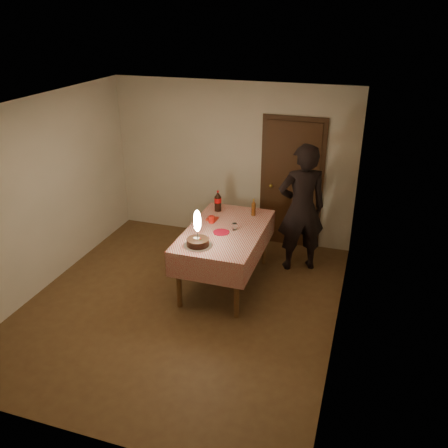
{
  "coord_description": "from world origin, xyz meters",
  "views": [
    {
      "loc": [
        2.17,
        -4.86,
        3.61
      ],
      "look_at": [
        0.38,
        0.65,
        0.95
      ],
      "focal_mm": 38.0,
      "sensor_mm": 36.0,
      "label": 1
    }
  ],
  "objects": [
    {
      "name": "ground",
      "position": [
        0.0,
        0.0,
        0.0
      ],
      "size": [
        4.0,
        4.5,
        0.01
      ],
      "primitive_type": "cube",
      "color": "brown",
      "rests_on": "ground"
    },
    {
      "name": "room_shell",
      "position": [
        0.03,
        0.08,
        1.65
      ],
      "size": [
        4.04,
        4.54,
        2.62
      ],
      "color": "beige",
      "rests_on": "ground"
    },
    {
      "name": "dining_table",
      "position": [
        0.38,
        0.7,
        0.74
      ],
      "size": [
        1.02,
        1.72,
        0.85
      ],
      "color": "brown",
      "rests_on": "ground"
    },
    {
      "name": "birthday_cake",
      "position": [
        0.2,
        0.13,
        0.96
      ],
      "size": [
        0.36,
        0.36,
        0.49
      ],
      "color": "white",
      "rests_on": "dining_table"
    },
    {
      "name": "red_plate",
      "position": [
        0.36,
        0.59,
        0.85
      ],
      "size": [
        0.22,
        0.22,
        0.01
      ],
      "primitive_type": "cylinder",
      "color": "red",
      "rests_on": "dining_table"
    },
    {
      "name": "red_cup",
      "position": [
        0.14,
        0.85,
        0.9
      ],
      "size": [
        0.08,
        0.08,
        0.1
      ],
      "primitive_type": "cylinder",
      "color": "#B4150C",
      "rests_on": "dining_table"
    },
    {
      "name": "clear_cup",
      "position": [
        0.51,
        0.73,
        0.89
      ],
      "size": [
        0.07,
        0.07,
        0.09
      ],
      "primitive_type": "cylinder",
      "color": "white",
      "rests_on": "dining_table"
    },
    {
      "name": "napkin_stack",
      "position": [
        0.11,
        0.95,
        0.86
      ],
      "size": [
        0.15,
        0.15,
        0.02
      ],
      "primitive_type": "cube",
      "color": "#A82113",
      "rests_on": "dining_table"
    },
    {
      "name": "cola_bottle",
      "position": [
        0.08,
        1.28,
        1.0
      ],
      "size": [
        0.1,
        0.1,
        0.32
      ],
      "color": "black",
      "rests_on": "dining_table"
    },
    {
      "name": "amber_bottle_right",
      "position": [
        0.63,
        1.28,
        0.97
      ],
      "size": [
        0.06,
        0.06,
        0.25
      ],
      "color": "#5C2F0F",
      "rests_on": "dining_table"
    },
    {
      "name": "photographer",
      "position": [
        1.29,
        1.48,
        0.96
      ],
      "size": [
        0.83,
        0.71,
        1.93
      ],
      "color": "black",
      "rests_on": "ground"
    }
  ]
}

